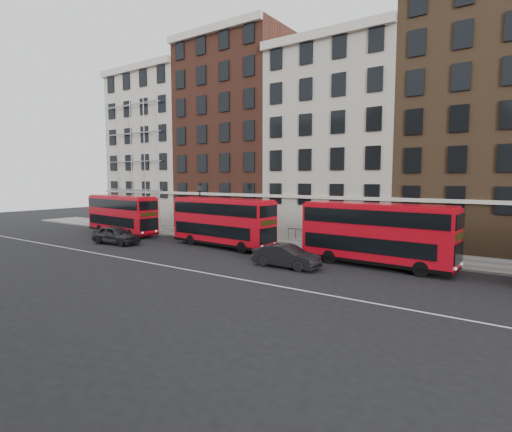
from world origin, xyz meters
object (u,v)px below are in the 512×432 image
Objects in this scene: bus_a at (122,214)px; car_rear at (116,235)px; car_front at (286,256)px; bus_c at (376,233)px; bus_b at (222,221)px.

car_rear is (4.76, -4.23, -1.38)m from bus_a.
car_rear is 1.03× the size of car_front.
bus_c is 6.20m from car_front.
car_front is at bearing -139.21° from bus_c.
bus_a is 0.98× the size of bus_b.
bus_c is at bearing 5.93° from bus_a.
bus_c is 2.21× the size of car_front.
bus_b is (13.71, -0.00, 0.06)m from bus_a.
bus_b reaches higher than bus_a.
car_front is (8.54, -3.64, -1.50)m from bus_b.
bus_c is 2.14× the size of car_rear.
bus_b is at bearing 5.93° from bus_a.
bus_b is 2.19× the size of car_front.
car_front is (17.49, 0.58, -0.05)m from car_rear.
bus_a is 2.14× the size of car_front.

